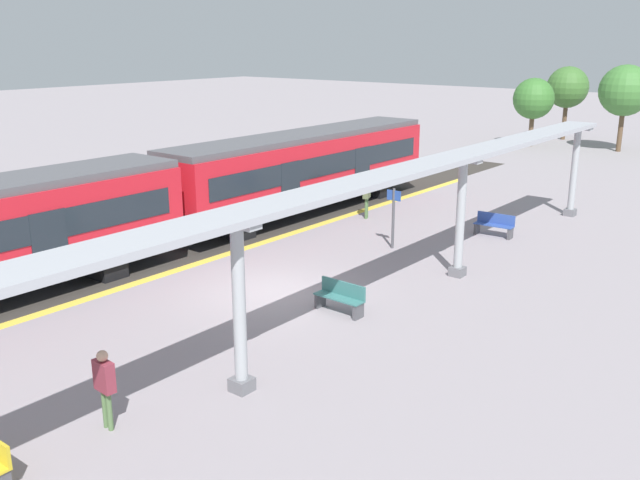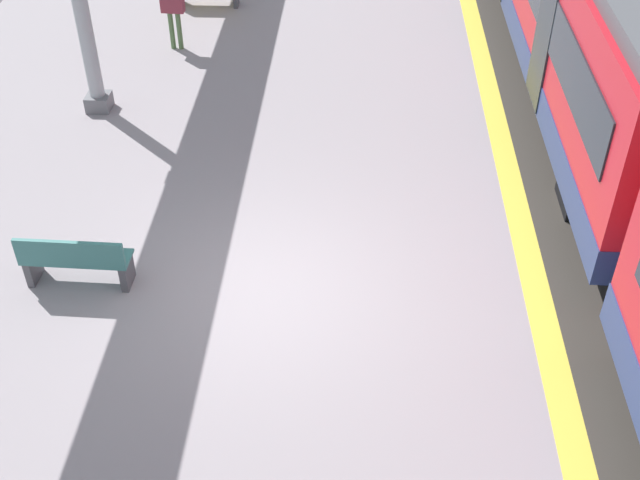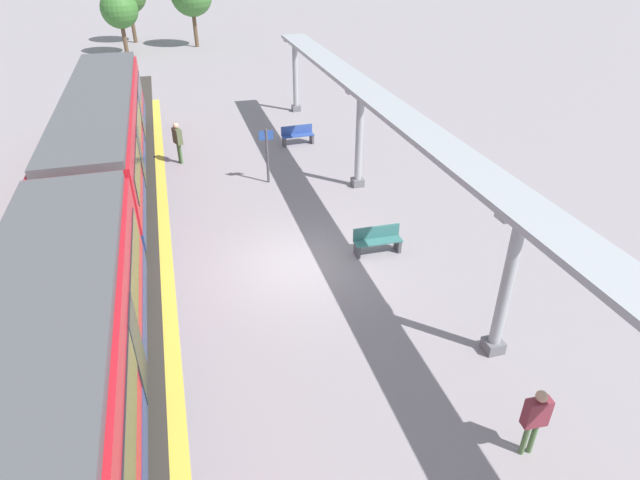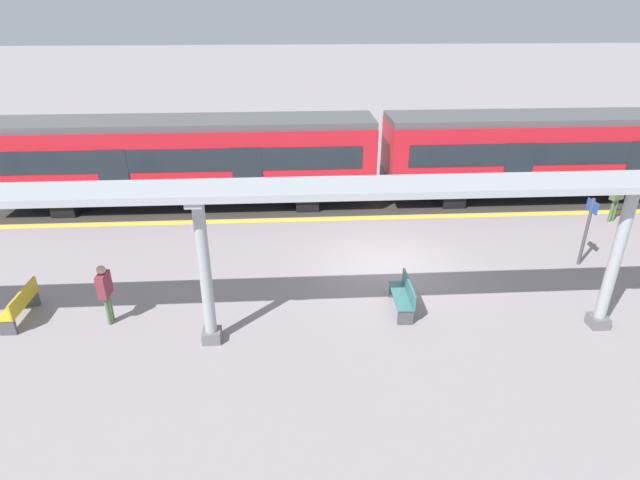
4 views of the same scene
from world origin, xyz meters
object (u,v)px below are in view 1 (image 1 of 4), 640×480
object	(u,v)px
bench_near_end	(341,297)
platform_info_sign	(393,212)
passenger_waiting_near_edge	(367,192)
canopy_pillar_third	(460,218)
canopy_pillar_second	(239,307)
bench_mid_platform	(494,225)
train_far_carriage	(305,171)
passenger_by_the_benches	(104,380)
canopy_pillar_fourth	(574,171)

from	to	relation	value
bench_near_end	platform_info_sign	distance (m)	6.55
bench_near_end	passenger_waiting_near_edge	distance (m)	10.64
canopy_pillar_third	platform_info_sign	world-z (taller)	canopy_pillar_third
canopy_pillar_third	canopy_pillar_second	bearing A→B (deg)	-90.00
bench_mid_platform	passenger_waiting_near_edge	size ratio (longest dim) A/B	0.86
canopy_pillar_second	passenger_waiting_near_edge	bearing A→B (deg)	115.06
passenger_waiting_near_edge	platform_info_sign	bearing A→B (deg)	-42.69
canopy_pillar_second	train_far_carriage	bearing A→B (deg)	125.00
bench_near_end	platform_info_sign	bearing A→B (deg)	110.19
canopy_pillar_third	platform_info_sign	bearing A→B (deg)	158.60
platform_info_sign	passenger_by_the_benches	distance (m)	13.93
train_far_carriage	bench_near_end	size ratio (longest dim) A/B	9.68
canopy_pillar_third	bench_mid_platform	world-z (taller)	canopy_pillar_third
passenger_waiting_near_edge	passenger_by_the_benches	world-z (taller)	passenger_waiting_near_edge
bench_near_end	passenger_by_the_benches	bearing A→B (deg)	-89.17
passenger_waiting_near_edge	canopy_pillar_fourth	bearing A→B (deg)	41.57
passenger_by_the_benches	platform_info_sign	bearing A→B (deg)	99.71
platform_info_sign	passenger_by_the_benches	world-z (taller)	platform_info_sign
bench_near_end	passenger_by_the_benches	xyz separation A→B (m)	(0.11, -7.64, 0.59)
canopy_pillar_third	passenger_by_the_benches	bearing A→B (deg)	-94.39
canopy_pillar_fourth	platform_info_sign	world-z (taller)	canopy_pillar_fourth
train_far_carriage	passenger_by_the_benches	size ratio (longest dim) A/B	8.84
bench_near_end	platform_info_sign	xyz separation A→B (m)	(-2.24, 6.09, 0.89)
train_far_carriage	canopy_pillar_second	xyz separation A→B (m)	(9.24, -13.19, 0.09)
train_far_carriage	canopy_pillar_second	world-z (taller)	canopy_pillar_second
canopy_pillar_third	canopy_pillar_fourth	size ratio (longest dim) A/B	1.00
canopy_pillar_second	bench_mid_platform	distance (m)	14.97
train_far_carriage	bench_mid_platform	distance (m)	8.37
train_far_carriage	canopy_pillar_second	distance (m)	16.10
train_far_carriage	canopy_pillar_third	distance (m)	9.86
platform_info_sign	bench_mid_platform	bearing A→B (deg)	60.72
passenger_waiting_near_edge	passenger_by_the_benches	distance (m)	17.64
platform_info_sign	passenger_by_the_benches	size ratio (longest dim) A/B	1.33
bench_near_end	passenger_by_the_benches	size ratio (longest dim) A/B	0.91
platform_info_sign	train_far_carriage	bearing A→B (deg)	159.93
platform_info_sign	passenger_waiting_near_edge	xyz separation A→B (m)	(-3.25, 3.00, -0.22)
train_far_carriage	passenger_waiting_near_edge	world-z (taller)	train_far_carriage
canopy_pillar_third	passenger_by_the_benches	world-z (taller)	canopy_pillar_third
bench_mid_platform	passenger_by_the_benches	world-z (taller)	passenger_by_the_benches
canopy_pillar_fourth	canopy_pillar_third	bearing A→B (deg)	-90.00
bench_mid_platform	platform_info_sign	world-z (taller)	platform_info_sign
canopy_pillar_third	bench_near_end	bearing A→B (deg)	-102.53
canopy_pillar_fourth	bench_near_end	xyz separation A→B (m)	(-1.06, -14.91, -1.48)
platform_info_sign	passenger_by_the_benches	xyz separation A→B (m)	(2.35, -13.73, -0.29)
canopy_pillar_second	passenger_waiting_near_edge	size ratio (longest dim) A/B	2.14
train_far_carriage	canopy_pillar_third	bearing A→B (deg)	-20.55
platform_info_sign	canopy_pillar_second	bearing A→B (deg)	-73.32
bench_near_end	passenger_waiting_near_edge	bearing A→B (deg)	121.15
platform_info_sign	passenger_waiting_near_edge	world-z (taller)	platform_info_sign
canopy_pillar_fourth	passenger_by_the_benches	world-z (taller)	canopy_pillar_fourth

